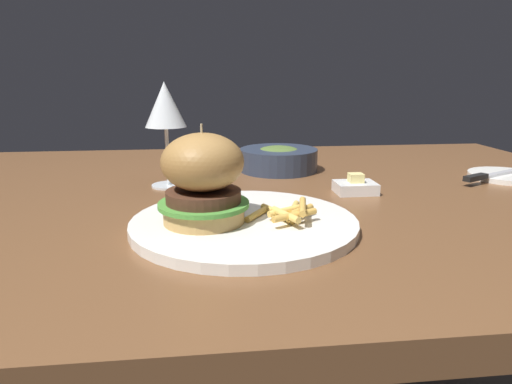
{
  "coord_description": "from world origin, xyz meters",
  "views": [
    {
      "loc": [
        -0.1,
        -0.81,
        0.95
      ],
      "look_at": [
        -0.03,
        -0.18,
        0.78
      ],
      "focal_mm": 32.0,
      "sensor_mm": 36.0,
      "label": 1
    }
  ],
  "objects_px": {
    "bread_plate": "(506,176)",
    "butter_dish": "(355,187)",
    "table_knife": "(492,175)",
    "main_plate": "(244,224)",
    "wine_glass": "(165,108)",
    "soup_bowl": "(279,159)",
    "burger_sandwich": "(203,178)"
  },
  "relations": [
    {
      "from": "main_plate",
      "to": "bread_plate",
      "type": "bearing_deg",
      "value": 23.92
    },
    {
      "from": "soup_bowl",
      "to": "butter_dish",
      "type": "bearing_deg",
      "value": -63.46
    },
    {
      "from": "wine_glass",
      "to": "soup_bowl",
      "type": "xyz_separation_m",
      "value": [
        0.23,
        0.12,
        -0.12
      ]
    },
    {
      "from": "main_plate",
      "to": "butter_dish",
      "type": "xyz_separation_m",
      "value": [
        0.22,
        0.17,
        0.0
      ]
    },
    {
      "from": "table_knife",
      "to": "soup_bowl",
      "type": "distance_m",
      "value": 0.43
    },
    {
      "from": "butter_dish",
      "to": "wine_glass",
      "type": "bearing_deg",
      "value": 165.13
    },
    {
      "from": "wine_glass",
      "to": "bread_plate",
      "type": "height_order",
      "value": "wine_glass"
    },
    {
      "from": "bread_plate",
      "to": "butter_dish",
      "type": "xyz_separation_m",
      "value": [
        -0.35,
        -0.08,
        0.01
      ]
    },
    {
      "from": "wine_glass",
      "to": "butter_dish",
      "type": "bearing_deg",
      "value": -14.87
    },
    {
      "from": "burger_sandwich",
      "to": "table_knife",
      "type": "distance_m",
      "value": 0.62
    },
    {
      "from": "butter_dish",
      "to": "soup_bowl",
      "type": "relative_size",
      "value": 0.42
    },
    {
      "from": "burger_sandwich",
      "to": "table_knife",
      "type": "relative_size",
      "value": 0.66
    },
    {
      "from": "burger_sandwich",
      "to": "butter_dish",
      "type": "relative_size",
      "value": 1.85
    },
    {
      "from": "burger_sandwich",
      "to": "wine_glass",
      "type": "xyz_separation_m",
      "value": [
        -0.07,
        0.27,
        0.07
      ]
    },
    {
      "from": "burger_sandwich",
      "to": "soup_bowl",
      "type": "xyz_separation_m",
      "value": [
        0.17,
        0.39,
        -0.05
      ]
    },
    {
      "from": "wine_glass",
      "to": "main_plate",
      "type": "bearing_deg",
      "value": -65.06
    },
    {
      "from": "wine_glass",
      "to": "butter_dish",
      "type": "xyz_separation_m",
      "value": [
        0.34,
        -0.09,
        -0.14
      ]
    },
    {
      "from": "bread_plate",
      "to": "butter_dish",
      "type": "height_order",
      "value": "butter_dish"
    },
    {
      "from": "burger_sandwich",
      "to": "bread_plate",
      "type": "bearing_deg",
      "value": 22.51
    },
    {
      "from": "burger_sandwich",
      "to": "bread_plate",
      "type": "distance_m",
      "value": 0.67
    },
    {
      "from": "butter_dish",
      "to": "burger_sandwich",
      "type": "bearing_deg",
      "value": -147.01
    },
    {
      "from": "wine_glass",
      "to": "burger_sandwich",
      "type": "bearing_deg",
      "value": -76.14
    },
    {
      "from": "burger_sandwich",
      "to": "wine_glass",
      "type": "bearing_deg",
      "value": 103.86
    },
    {
      "from": "bread_plate",
      "to": "soup_bowl",
      "type": "bearing_deg",
      "value": 163.92
    },
    {
      "from": "butter_dish",
      "to": "table_knife",
      "type": "bearing_deg",
      "value": 10.82
    },
    {
      "from": "main_plate",
      "to": "table_knife",
      "type": "xyz_separation_m",
      "value": [
        0.52,
        0.23,
        0.01
      ]
    },
    {
      "from": "main_plate",
      "to": "burger_sandwich",
      "type": "bearing_deg",
      "value": -173.37
    },
    {
      "from": "bread_plate",
      "to": "table_knife",
      "type": "bearing_deg",
      "value": -153.64
    },
    {
      "from": "burger_sandwich",
      "to": "soup_bowl",
      "type": "bearing_deg",
      "value": 66.74
    },
    {
      "from": "main_plate",
      "to": "soup_bowl",
      "type": "bearing_deg",
      "value": 73.71
    },
    {
      "from": "soup_bowl",
      "to": "main_plate",
      "type": "bearing_deg",
      "value": -106.29
    },
    {
      "from": "wine_glass",
      "to": "table_knife",
      "type": "relative_size",
      "value": 0.97
    }
  ]
}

